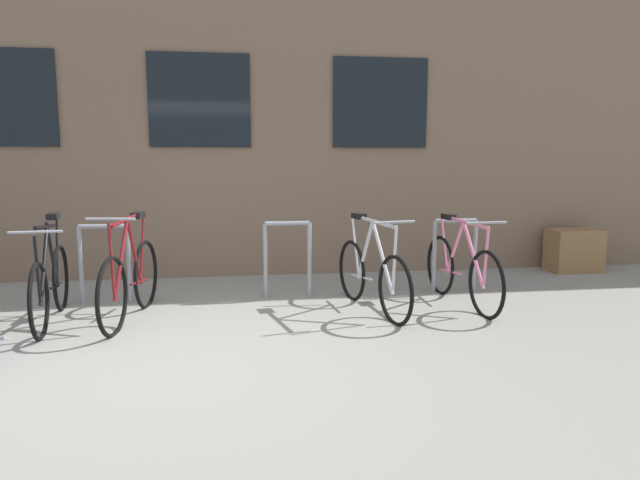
{
  "coord_description": "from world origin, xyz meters",
  "views": [
    {
      "loc": [
        0.46,
        -4.43,
        1.57
      ],
      "look_at": [
        1.34,
        1.6,
        0.7
      ],
      "focal_mm": 31.65,
      "sensor_mm": 36.0,
      "label": 1
    }
  ],
  "objects_px": {
    "bicycle_silver": "(372,274)",
    "bicycle_maroon": "(130,280)",
    "bicycle_black": "(51,283)",
    "planter_box": "(574,250)",
    "bicycle_pink": "(461,270)"
  },
  "relations": [
    {
      "from": "bicycle_maroon",
      "to": "bicycle_black",
      "type": "height_order",
      "value": "bicycle_maroon"
    },
    {
      "from": "bicycle_silver",
      "to": "planter_box",
      "type": "relative_size",
      "value": 2.45
    },
    {
      "from": "bicycle_pink",
      "to": "bicycle_black",
      "type": "bearing_deg",
      "value": -178.76
    },
    {
      "from": "planter_box",
      "to": "bicycle_black",
      "type": "bearing_deg",
      "value": -166.05
    },
    {
      "from": "bicycle_silver",
      "to": "bicycle_black",
      "type": "distance_m",
      "value": 3.18
    },
    {
      "from": "bicycle_black",
      "to": "planter_box",
      "type": "height_order",
      "value": "bicycle_black"
    },
    {
      "from": "bicycle_silver",
      "to": "bicycle_maroon",
      "type": "bearing_deg",
      "value": 179.77
    },
    {
      "from": "bicycle_silver",
      "to": "bicycle_pink",
      "type": "xyz_separation_m",
      "value": [
        1.03,
        0.11,
        0.0
      ]
    },
    {
      "from": "bicycle_black",
      "to": "planter_box",
      "type": "distance_m",
      "value": 6.71
    },
    {
      "from": "bicycle_silver",
      "to": "bicycle_pink",
      "type": "distance_m",
      "value": 1.04
    },
    {
      "from": "bicycle_maroon",
      "to": "planter_box",
      "type": "relative_size",
      "value": 2.46
    },
    {
      "from": "bicycle_silver",
      "to": "bicycle_black",
      "type": "bearing_deg",
      "value": 179.64
    },
    {
      "from": "bicycle_pink",
      "to": "planter_box",
      "type": "relative_size",
      "value": 2.54
    },
    {
      "from": "bicycle_silver",
      "to": "bicycle_black",
      "type": "xyz_separation_m",
      "value": [
        -3.18,
        0.02,
        0.0
      ]
    },
    {
      "from": "bicycle_silver",
      "to": "bicycle_maroon",
      "type": "height_order",
      "value": "bicycle_maroon"
    }
  ]
}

